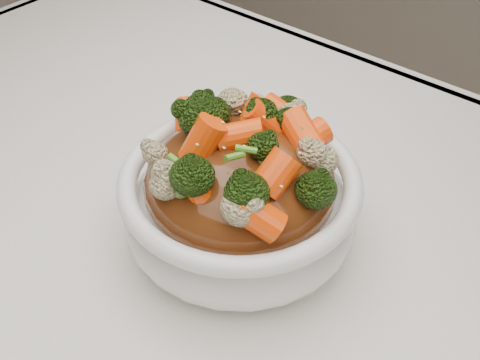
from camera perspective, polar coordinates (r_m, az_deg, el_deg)
The scene contains 8 objects.
tablecloth at distance 0.46m, azimuth -0.16°, elevation -14.61°, with size 1.20×0.80×0.04m, color white.
bowl at distance 0.46m, azimuth 0.00°, elevation -2.66°, with size 0.19×0.19×0.08m, color white, non-canonical shape.
sauce_base at distance 0.45m, azimuth 0.00°, elevation -0.26°, with size 0.15×0.15×0.08m, color #52260E.
carrots at distance 0.41m, azimuth 0.00°, elevation 5.50°, with size 0.15×0.15×0.04m, color #FF4B08, non-canonical shape.
broccoli at distance 0.41m, azimuth 0.00°, elevation 5.40°, with size 0.15×0.15×0.04m, color black, non-canonical shape.
cauliflower at distance 0.41m, azimuth 0.00°, elevation 5.20°, with size 0.15×0.15×0.03m, color beige, non-canonical shape.
scallions at distance 0.41m, azimuth 0.00°, elevation 5.60°, with size 0.11×0.11×0.02m, color #45861E, non-canonical shape.
sesame_seeds at distance 0.41m, azimuth 0.00°, elevation 5.60°, with size 0.14×0.14×0.01m, color beige, non-canonical shape.
Camera 1 is at (0.16, -0.19, 1.11)m, focal length 42.00 mm.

